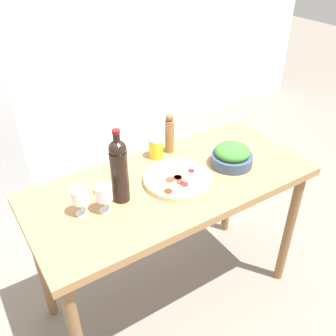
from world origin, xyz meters
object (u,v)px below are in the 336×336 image
at_px(wine_bottle, 119,169).
at_px(wine_glass_far, 80,196).
at_px(wine_glass_near, 104,194).
at_px(homemade_pizza, 177,179).
at_px(salad_bowl, 232,156).
at_px(pepper_mill, 170,134).
at_px(salt_canister, 156,148).

height_order(wine_bottle, wine_glass_far, wine_bottle).
distance_m(wine_glass_near, homemade_pizza, 0.41).
height_order(wine_glass_far, homemade_pizza, wine_glass_far).
bearing_deg(wine_glass_far, salad_bowl, -3.80).
height_order(wine_bottle, homemade_pizza, wine_bottle).
distance_m(pepper_mill, homemade_pizza, 0.32).
relative_size(wine_bottle, salad_bowl, 1.65).
distance_m(wine_glass_far, salad_bowl, 0.85).
xyz_separation_m(salad_bowl, salt_canister, (-0.31, 0.29, 0.00)).
xyz_separation_m(wine_bottle, salt_canister, (0.34, 0.23, -0.11)).
distance_m(wine_bottle, pepper_mill, 0.50).
distance_m(wine_glass_near, salt_canister, 0.52).
bearing_deg(pepper_mill, wine_glass_far, -159.07).
distance_m(pepper_mill, salt_canister, 0.11).
relative_size(wine_bottle, salt_canister, 3.14).
bearing_deg(pepper_mill, salt_canister, -174.35).
bearing_deg(salt_canister, pepper_mill, 5.65).
bearing_deg(wine_bottle, homemade_pizza, -5.13).
height_order(wine_bottle, salad_bowl, wine_bottle).
distance_m(wine_bottle, homemade_pizza, 0.34).
relative_size(wine_bottle, wine_glass_far, 2.69).
bearing_deg(salad_bowl, wine_bottle, 175.13).
distance_m(wine_bottle, wine_glass_far, 0.21).
relative_size(wine_glass_near, wine_glass_far, 1.00).
bearing_deg(salad_bowl, homemade_pizza, 175.36).
bearing_deg(salt_canister, wine_glass_far, -156.56).
bearing_deg(wine_glass_far, wine_bottle, -0.37).
bearing_deg(salad_bowl, wine_glass_far, 176.20).
xyz_separation_m(wine_bottle, salad_bowl, (0.64, -0.05, -0.12)).
bearing_deg(wine_bottle, salt_canister, 34.84).
bearing_deg(wine_bottle, wine_glass_far, 179.63).
height_order(pepper_mill, salad_bowl, pepper_mill).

